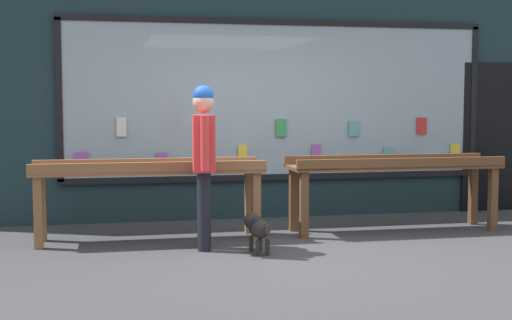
{
  "coord_description": "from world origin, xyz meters",
  "views": [
    {
      "loc": [
        -1.92,
        -6.93,
        1.56
      ],
      "look_at": [
        -0.28,
        0.84,
        0.9
      ],
      "focal_mm": 50.0,
      "sensor_mm": 36.0,
      "label": 1
    }
  ],
  "objects": [
    {
      "name": "ground_plane",
      "position": [
        0.0,
        0.0,
        0.0
      ],
      "size": [
        40.0,
        40.0,
        0.0
      ],
      "primitive_type": "plane",
      "color": "#38383A"
    },
    {
      "name": "shopfront_facade",
      "position": [
        0.07,
        2.39,
        1.61
      ],
      "size": [
        7.9,
        0.29,
        3.25
      ],
      "color": "#192D33",
      "rests_on": "ground_plane"
    },
    {
      "name": "display_table_left",
      "position": [
        -1.46,
        1.04,
        0.72
      ],
      "size": [
        2.56,
        0.61,
        0.9
      ],
      "color": "brown",
      "rests_on": "ground_plane"
    },
    {
      "name": "display_table_right",
      "position": [
        1.46,
        1.04,
        0.72
      ],
      "size": [
        2.56,
        0.65,
        0.9
      ],
      "color": "brown",
      "rests_on": "ground_plane"
    },
    {
      "name": "person_browsing",
      "position": [
        -0.92,
        0.44,
        1.02
      ],
      "size": [
        0.26,
        0.67,
        1.72
      ],
      "rotation": [
        0.0,
        0.0,
        1.48
      ],
      "color": "black",
      "rests_on": "ground_plane"
    },
    {
      "name": "small_dog",
      "position": [
        -0.4,
        0.17,
        0.26
      ],
      "size": [
        0.24,
        0.6,
        0.39
      ],
      "rotation": [
        0.0,
        0.0,
        1.68
      ],
      "color": "black",
      "rests_on": "ground_plane"
    }
  ]
}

